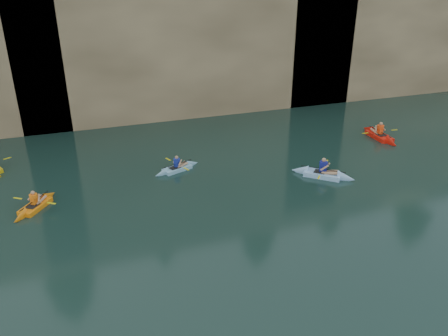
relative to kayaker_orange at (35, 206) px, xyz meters
name	(u,v)px	position (x,y,z in m)	size (l,w,h in m)	color
cliff	(148,20)	(8.96, 18.79, 5.87)	(70.00, 16.00, 12.00)	tan
cliff_slab_center	(197,33)	(10.96, 11.39, 5.57)	(24.00, 2.40, 11.40)	tan
cliff_slab_east	(426,33)	(30.96, 11.39, 4.79)	(26.00, 2.40, 9.84)	tan
sea_cave_center	(116,101)	(4.96, 10.74, 1.47)	(3.50, 1.00, 3.20)	black
sea_cave_east	(301,77)	(18.96, 10.74, 2.12)	(5.00, 1.00, 4.50)	black
kayaker_orange	(35,206)	(0.00, 0.00, 0.00)	(2.15, 2.70, 1.07)	orange
kayaker_ltblue_near	(323,174)	(13.74, -1.39, 0.03)	(2.93, 2.76, 1.29)	#97C7FD
kayaker_red_far	(379,136)	(20.13, 2.40, 0.03)	(2.53, 3.55, 1.30)	red
kayaker_ltblue_mid	(177,168)	(6.91, 1.85, 0.00)	(2.77, 1.97, 1.03)	#82BADA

